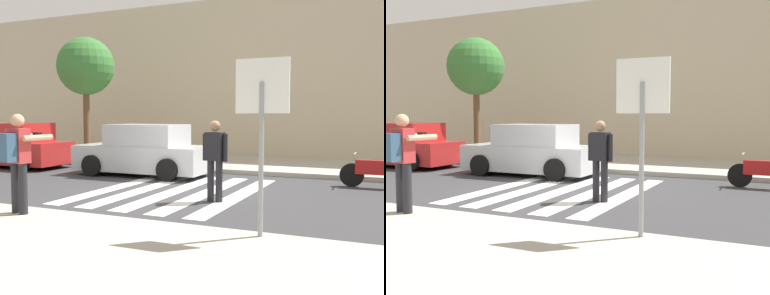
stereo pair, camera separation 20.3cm
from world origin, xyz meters
TOP-DOWN VIEW (x-y plane):
  - ground_plane at (0.00, 0.00)m, footprint 120.00×120.00m
  - sidewalk_far at (0.00, 6.00)m, footprint 60.00×4.80m
  - building_facade_far at (0.00, 10.40)m, footprint 56.00×4.00m
  - crosswalk_stripe_0 at (-1.60, 0.20)m, footprint 0.44×5.20m
  - crosswalk_stripe_1 at (-0.80, 0.20)m, footprint 0.44×5.20m
  - crosswalk_stripe_2 at (0.00, 0.20)m, footprint 0.44×5.20m
  - crosswalk_stripe_3 at (0.80, 0.20)m, footprint 0.44×5.20m
  - crosswalk_stripe_4 at (1.60, 0.20)m, footprint 0.44×5.20m
  - stop_sign at (3.10, -3.41)m, footprint 0.76×0.08m
  - photographer_with_backpack at (-1.11, -3.73)m, footprint 0.66×0.90m
  - pedestrian_crossing at (1.35, -0.69)m, footprint 0.58×0.28m
  - parked_car_red at (-7.40, 2.30)m, footprint 4.10×1.92m
  - parked_car_silver at (-2.11, 2.30)m, footprint 4.10×1.92m
  - motorcycle at (4.42, 2.60)m, footprint 1.76×0.60m
  - street_tree_west at (-5.92, 4.50)m, footprint 2.17×2.17m

SIDE VIEW (x-z plane):
  - ground_plane at x=0.00m, z-range 0.00..0.00m
  - crosswalk_stripe_0 at x=-1.60m, z-range 0.00..0.01m
  - crosswalk_stripe_1 at x=-0.80m, z-range 0.00..0.01m
  - crosswalk_stripe_2 at x=0.00m, z-range 0.00..0.01m
  - crosswalk_stripe_3 at x=0.80m, z-range 0.00..0.01m
  - crosswalk_stripe_4 at x=1.60m, z-range 0.00..0.01m
  - sidewalk_far at x=0.00m, z-range 0.00..0.14m
  - motorcycle at x=4.42m, z-range -0.02..0.85m
  - parked_car_red at x=-7.40m, z-range -0.05..1.50m
  - parked_car_silver at x=-2.11m, z-range -0.05..1.50m
  - pedestrian_crossing at x=1.35m, z-range 0.11..1.84m
  - photographer_with_backpack at x=-1.11m, z-range 0.31..2.03m
  - stop_sign at x=3.10m, z-range 0.71..3.20m
  - building_facade_far at x=0.00m, z-range 0.00..6.66m
  - street_tree_west at x=-5.92m, z-range 1.33..5.93m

